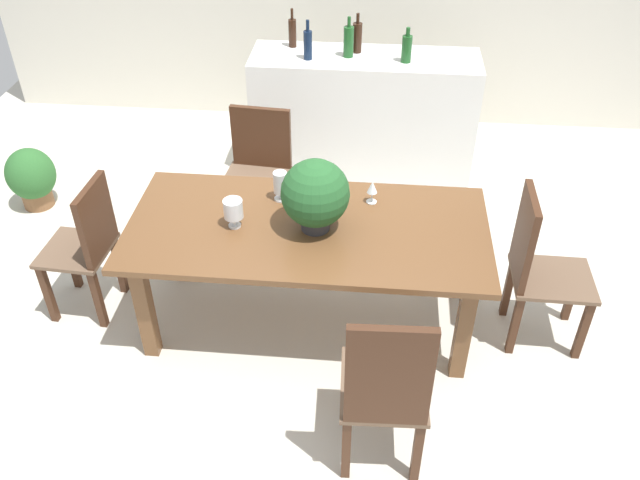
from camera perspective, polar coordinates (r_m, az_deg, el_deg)
name	(u,v)px	position (r m, az deg, el deg)	size (l,w,h in m)	color
ground_plane	(313,289)	(4.50, -0.57, -4.22)	(7.04, 7.04, 0.00)	beige
dining_table	(308,239)	(3.87, -1.07, 0.07)	(2.08, 0.99, 0.74)	brown
chair_near_right	(386,388)	(3.17, 5.65, -12.52)	(0.44, 0.49, 1.06)	#422616
chair_head_end	(88,243)	(4.28, -19.32, -0.26)	(0.43, 0.43, 0.94)	#422616
chair_foot_end	(537,265)	(4.03, 18.13, -2.07)	(0.47, 0.41, 1.01)	#422616
chair_far_left	(259,166)	(4.81, -5.26, 6.38)	(0.50, 0.47, 0.93)	#422616
flower_centerpiece	(315,194)	(3.66, -0.42, 3.94)	(0.39, 0.39, 0.43)	#333338
crystal_vase_left	(280,184)	(3.98, -3.43, 4.83)	(0.08, 0.08, 0.19)	silver
crystal_vase_center_near	(233,210)	(3.78, -7.45, 2.58)	(0.11, 0.11, 0.18)	silver
wine_glass	(372,188)	(3.97, 4.51, 4.47)	(0.06, 0.06, 0.15)	silver
kitchen_counter	(363,115)	(5.56, 3.71, 10.68)	(1.79, 0.55, 0.99)	silver
wine_bottle_green	(292,32)	(5.50, -2.38, 17.37)	(0.06, 0.06, 0.30)	black
wine_bottle_dark	(357,37)	(5.39, 3.21, 16.99)	(0.07, 0.07, 0.30)	black
wine_bottle_tall	(407,48)	(5.25, 7.45, 16.00)	(0.08, 0.08, 0.27)	#194C1E
wine_bottle_amber	(349,41)	(5.30, 2.47, 16.67)	(0.08, 0.08, 0.31)	#194C1E
wine_bottle_clear	(308,44)	(5.25, -1.05, 16.45)	(0.07, 0.07, 0.30)	#0F1E38
potted_plant_floor	(31,177)	(5.61, -23.52, 5.01)	(0.37, 0.37, 0.49)	brown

